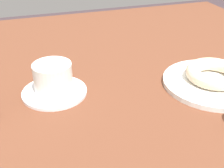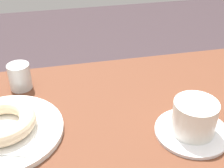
{
  "view_description": "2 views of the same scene",
  "coord_description": "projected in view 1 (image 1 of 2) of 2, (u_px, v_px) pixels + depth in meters",
  "views": [
    {
      "loc": [
        0.28,
        0.65,
        1.08
      ],
      "look_at": [
        0.13,
        0.19,
        0.8
      ],
      "focal_mm": 47.97,
      "sensor_mm": 36.0,
      "label": 1
    },
    {
      "loc": [
        0.01,
        -0.26,
        1.13
      ],
      "look_at": [
        0.11,
        0.24,
        0.8
      ],
      "focal_mm": 50.06,
      "sensor_mm": 36.0,
      "label": 2
    }
  ],
  "objects": [
    {
      "name": "plate_sugar_ring",
      "position": [
        212.0,
        83.0,
        0.64
      ],
      "size": [
        0.21,
        0.21,
        0.01
      ],
      "primitive_type": "cylinder",
      "color": "white",
      "rests_on": "table"
    },
    {
      "name": "napkin_sugar_ring",
      "position": [
        213.0,
        80.0,
        0.64
      ],
      "size": [
        0.16,
        0.16,
        0.0
      ],
      "primitive_type": "cube",
      "rotation": [
        0.0,
        0.0,
        -0.31
      ],
      "color": "white",
      "rests_on": "plate_sugar_ring"
    },
    {
      "name": "donut_sugar_ring",
      "position": [
        214.0,
        73.0,
        0.63
      ],
      "size": [
        0.12,
        0.12,
        0.03
      ],
      "primitive_type": "torus",
      "color": "beige",
      "rests_on": "napkin_sugar_ring"
    },
    {
      "name": "table",
      "position": [
        137.0,
        88.0,
        0.82
      ],
      "size": [
        0.95,
        0.83,
        0.75
      ],
      "color": "brown",
      "rests_on": "ground_plane"
    },
    {
      "name": "coffee_cup",
      "position": [
        53.0,
        81.0,
        0.6
      ],
      "size": [
        0.13,
        0.13,
        0.07
      ],
      "color": "white",
      "rests_on": "table"
    }
  ]
}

